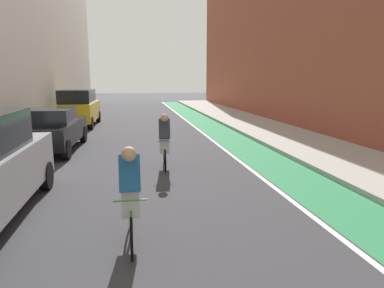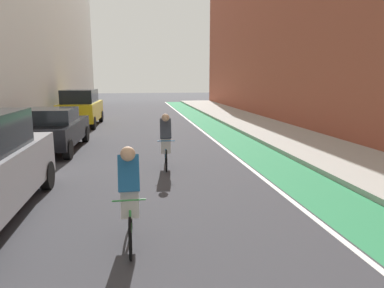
% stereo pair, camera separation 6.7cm
% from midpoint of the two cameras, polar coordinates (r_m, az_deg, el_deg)
% --- Properties ---
extents(ground_plane, '(97.50, 97.50, 0.00)m').
position_cam_midpoint_polar(ground_plane, '(14.34, -7.09, 0.35)').
color(ground_plane, '#38383D').
extents(bike_lane_paint, '(1.60, 44.32, 0.00)m').
position_cam_midpoint_polar(bike_lane_paint, '(16.82, 5.20, 1.94)').
color(bike_lane_paint, '#2D8451').
rests_on(bike_lane_paint, ground).
extents(lane_divider_stripe, '(0.12, 44.32, 0.00)m').
position_cam_midpoint_polar(lane_divider_stripe, '(16.62, 2.19, 1.87)').
color(lane_divider_stripe, white).
rests_on(lane_divider_stripe, ground).
extents(sidewalk_right, '(3.27, 44.32, 0.14)m').
position_cam_midpoint_polar(sidewalk_right, '(17.58, 12.91, 2.31)').
color(sidewalk_right, '#A8A59E').
rests_on(sidewalk_right, ground).
extents(building_facade_right, '(2.40, 40.32, 11.10)m').
position_cam_midpoint_polar(building_facade_right, '(20.62, 19.10, 18.51)').
color(building_facade_right, '#9E4C38').
rests_on(building_facade_right, ground).
extents(parked_sedan_black, '(1.99, 4.35, 1.53)m').
position_cam_midpoint_polar(parked_sedan_black, '(13.36, -21.76, 2.32)').
color(parked_sedan_black, black).
rests_on(parked_sedan_black, ground).
extents(parked_suv_yellow_cab, '(1.98, 4.37, 1.98)m').
position_cam_midpoint_polar(parked_suv_yellow_cab, '(19.93, -17.72, 5.79)').
color(parked_suv_yellow_cab, yellow).
rests_on(parked_suv_yellow_cab, ground).
extents(cyclist_mid, '(0.48, 1.67, 1.59)m').
position_cam_midpoint_polar(cyclist_mid, '(5.51, -9.92, -8.08)').
color(cyclist_mid, black).
rests_on(cyclist_mid, ground).
extents(cyclist_trailing, '(0.48, 1.67, 1.59)m').
position_cam_midpoint_polar(cyclist_trailing, '(10.09, -4.17, 0.88)').
color(cyclist_trailing, black).
rests_on(cyclist_trailing, ground).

